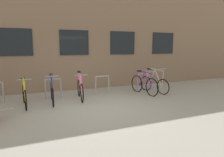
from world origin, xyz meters
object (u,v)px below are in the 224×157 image
bicycle_silver (154,84)px  bicycle_pink (80,89)px  bicycle_yellow (24,95)px  bicycle_blue (52,92)px  bicycle_purple (144,85)px

bicycle_silver → bicycle_pink: bearing=178.3°
bicycle_yellow → bicycle_pink: size_ratio=0.97×
bicycle_yellow → bicycle_silver: bicycle_silver is taller
bicycle_blue → bicycle_purple: 3.75m
bicycle_blue → bicycle_silver: 4.32m
bicycle_purple → bicycle_pink: bearing=175.9°
bicycle_yellow → bicycle_purple: 4.66m
bicycle_blue → bicycle_purple: bicycle_blue is taller
bicycle_purple → bicycle_blue: bearing=178.7°
bicycle_yellow → bicycle_purple: size_ratio=0.95×
bicycle_blue → bicycle_pink: bicycle_pink is taller
bicycle_silver → bicycle_pink: 3.27m
bicycle_yellow → bicycle_purple: (4.66, 0.02, 0.03)m
bicycle_purple → bicycle_pink: 2.70m
bicycle_blue → bicycle_purple: (3.75, -0.08, 0.02)m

